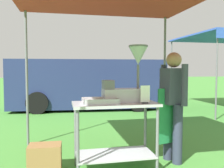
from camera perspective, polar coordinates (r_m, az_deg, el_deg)
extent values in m
plane|color=#478E38|center=(7.97, -6.19, -6.42)|extent=(70.00, 70.00, 0.00)
cylinder|color=slate|center=(4.53, -19.55, 1.14)|extent=(0.04, 0.04, 2.39)
cylinder|color=slate|center=(4.91, 12.35, 1.42)|extent=(0.04, 0.04, 2.39)
cube|color=#B7B7BC|center=(3.26, 0.72, -4.75)|extent=(1.14, 0.57, 0.04)
cube|color=#B7B7BC|center=(3.42, 0.71, -16.35)|extent=(1.05, 0.52, 0.02)
cylinder|color=slate|center=(3.06, -8.11, -14.10)|extent=(0.04, 0.04, 0.88)
cylinder|color=slate|center=(3.29, 10.72, -12.88)|extent=(0.04, 0.04, 0.88)
cylinder|color=slate|center=(3.51, -8.61, -11.81)|extent=(0.04, 0.04, 0.88)
cylinder|color=slate|center=(3.71, 7.89, -10.96)|extent=(0.04, 0.04, 0.88)
cube|color=#B7B7BC|center=(3.17, -2.81, -4.53)|extent=(0.46, 0.32, 0.01)
cube|color=#B7B7BC|center=(3.02, -2.36, -4.25)|extent=(0.46, 0.01, 0.06)
cube|color=#B7B7BC|center=(3.32, -3.23, -3.55)|extent=(0.46, 0.01, 0.06)
cube|color=#B7B7BC|center=(3.14, -6.91, -3.97)|extent=(0.01, 0.32, 0.06)
cube|color=#B7B7BC|center=(3.21, 1.19, -3.78)|extent=(0.01, 0.32, 0.06)
torus|color=#EAB251|center=(3.08, -3.98, -4.44)|extent=(0.07, 0.07, 0.02)
torus|color=#EAB251|center=(3.20, -5.16, -4.15)|extent=(0.07, 0.07, 0.02)
torus|color=#EAB251|center=(3.26, -2.15, -4.02)|extent=(0.08, 0.08, 0.02)
torus|color=#EAB251|center=(3.12, -1.25, -4.35)|extent=(0.10, 0.10, 0.02)
torus|color=#EAB251|center=(3.21, -3.52, -4.13)|extent=(0.09, 0.09, 0.02)
torus|color=#EAB251|center=(3.27, -3.41, -3.99)|extent=(0.10, 0.10, 0.02)
torus|color=#EAB251|center=(3.13, -2.44, -4.32)|extent=(0.10, 0.10, 0.02)
torus|color=#EAB251|center=(3.14, 0.23, -4.28)|extent=(0.09, 0.09, 0.02)
torus|color=#EAB251|center=(3.28, 0.22, -3.97)|extent=(0.10, 0.10, 0.02)
torus|color=#EAB251|center=(3.19, -2.48, -4.18)|extent=(0.09, 0.09, 0.02)
cube|color=#B7B7BC|center=(3.35, 2.59, -2.65)|extent=(0.56, 0.28, 0.18)
cube|color=slate|center=(3.30, -0.95, -0.14)|extent=(0.14, 0.22, 0.12)
cylinder|color=slate|center=(3.40, 6.20, 1.74)|extent=(0.04, 0.04, 0.33)
cone|color=#B7B7BC|center=(3.40, 6.23, 6.64)|extent=(0.26, 0.26, 0.25)
cylinder|color=slate|center=(3.41, 6.24, 8.92)|extent=(0.27, 0.27, 0.02)
cube|color=black|center=(3.21, 7.86, -4.43)|extent=(0.08, 0.05, 0.02)
cube|color=white|center=(3.19, 7.87, -2.33)|extent=(0.13, 0.01, 0.22)
cylinder|color=#2D3347|center=(3.65, 15.30, -11.42)|extent=(0.14, 0.14, 0.86)
cylinder|color=#2D3347|center=(3.80, 13.19, -10.83)|extent=(0.14, 0.14, 0.86)
cube|color=#383D4C|center=(3.61, 14.38, -0.47)|extent=(0.39, 0.31, 0.52)
cube|color=#237F47|center=(3.59, 12.85, -7.41)|extent=(0.31, 0.11, 0.80)
cylinder|color=#383D4C|center=(3.45, 16.84, -0.25)|extent=(0.11, 0.11, 0.58)
cylinder|color=#383D4C|center=(3.78, 12.14, 0.12)|extent=(0.11, 0.11, 0.58)
sphere|color=#A87A56|center=(3.61, 14.47, 5.56)|extent=(0.22, 0.22, 0.22)
cube|color=olive|center=(3.46, -15.60, -16.56)|extent=(0.44, 0.30, 0.37)
cube|color=navy|center=(8.54, -5.70, 0.25)|extent=(5.26, 2.28, 1.60)
cube|color=#1E2833|center=(8.70, -19.03, 2.77)|extent=(0.22, 1.62, 0.70)
cylinder|color=black|center=(7.77, -17.29, -4.27)|extent=(0.70, 0.29, 0.68)
cylinder|color=black|center=(9.60, -15.40, -2.80)|extent=(0.70, 0.29, 0.68)
cylinder|color=black|center=(7.88, 6.20, -4.03)|extent=(0.70, 0.29, 0.68)
cylinder|color=black|center=(9.69, 3.59, -2.63)|extent=(0.70, 0.29, 0.68)
cylinder|color=slate|center=(7.04, 23.57, 1.91)|extent=(0.04, 0.04, 2.42)
cylinder|color=slate|center=(9.40, 13.89, 2.40)|extent=(0.04, 0.04, 2.42)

